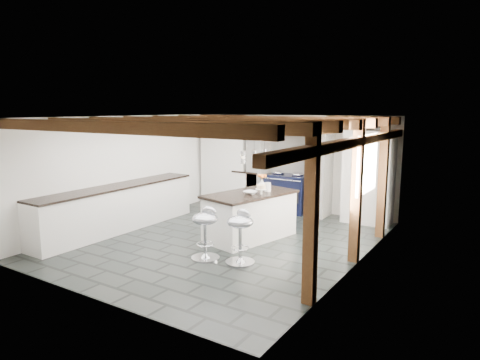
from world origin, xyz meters
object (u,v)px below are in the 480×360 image
Objects in this scene: bar_stool_near at (241,230)px; range_cooker at (288,193)px; bar_stool_far at (206,227)px; kitchen_island at (250,215)px.

range_cooker is at bearing 118.80° from bar_stool_near.
bar_stool_near reaches higher than bar_stool_far.
range_cooker is at bearing 112.22° from kitchen_island.
kitchen_island is 1.36m from bar_stool_near.
bar_stool_near is 0.61m from bar_stool_far.
range_cooker is 3.66m from bar_stool_near.
range_cooker reaches higher than bar_stool_far.
bar_stool_far is at bearing -84.90° from range_cooker.
bar_stool_near is 1.01× the size of bar_stool_far.
bar_stool_near is at bearing 17.58° from bar_stool_far.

